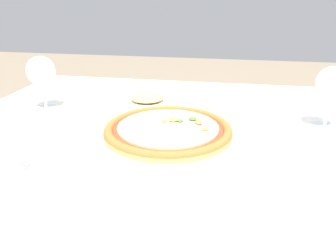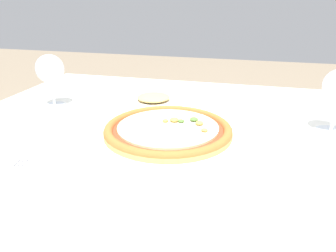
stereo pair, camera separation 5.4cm
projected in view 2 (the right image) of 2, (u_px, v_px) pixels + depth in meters
name	position (u px, v px, depth m)	size (l,w,h in m)	color
dining_table	(226.00, 166.00, 0.82)	(1.48, 1.03, 0.73)	brown
pizza_plate	(168.00, 131.00, 0.78)	(0.33, 0.33, 0.04)	white
fork	(7.00, 177.00, 0.62)	(0.04, 0.17, 0.00)	silver
wine_glass_far_right	(50.00, 70.00, 0.97)	(0.08, 0.08, 0.16)	silver
side_plate	(154.00, 100.00, 1.03)	(0.18, 0.18, 0.03)	white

